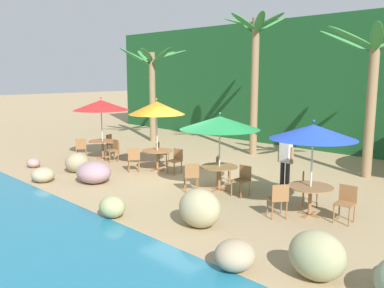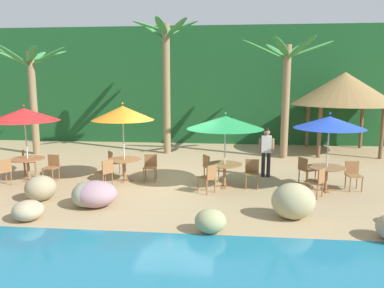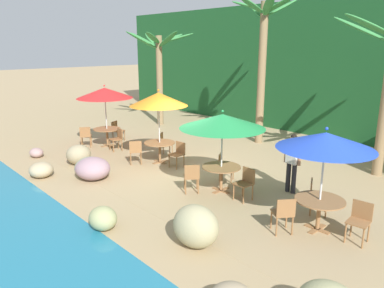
{
  "view_description": "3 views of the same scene",
  "coord_description": "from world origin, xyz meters",
  "px_view_note": "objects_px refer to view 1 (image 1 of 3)",
  "views": [
    {
      "loc": [
        9.55,
        -9.35,
        3.47
      ],
      "look_at": [
        0.22,
        -0.06,
        1.23
      ],
      "focal_mm": 38.87,
      "sensor_mm": 36.0,
      "label": 1
    },
    {
      "loc": [
        1.7,
        -11.8,
        3.36
      ],
      "look_at": [
        0.52,
        -0.12,
        1.33
      ],
      "focal_mm": 35.45,
      "sensor_mm": 36.0,
      "label": 2
    },
    {
      "loc": [
        8.3,
        -7.6,
        4.05
      ],
      "look_at": [
        -0.07,
        0.14,
        1.01
      ],
      "focal_mm": 34.77,
      "sensor_mm": 36.0,
      "label": 3
    }
  ],
  "objects_px": {
    "umbrella_green": "(220,123)",
    "umbrella_blue": "(313,132)",
    "dining_table_red": "(102,144)",
    "chair_green_left": "(191,175)",
    "chair_blue_inland": "(307,186)",
    "umbrella_orange": "(157,108)",
    "waiter_in_white": "(286,158)",
    "dining_table_green": "(219,170)",
    "palm_tree_third": "(374,73)",
    "chair_orange_inland": "(161,152)",
    "palm_tree_nearest": "(152,75)",
    "dining_table_blue": "(310,191)",
    "chair_red_seaward": "(114,149)",
    "chair_red_left": "(81,147)",
    "chair_blue_seaward": "(346,201)",
    "chair_orange_left": "(134,158)",
    "chair_orange_seaward": "(176,159)",
    "chair_green_seaward": "(243,178)",
    "chair_red_inland": "(111,143)",
    "palm_tree_second": "(255,60)",
    "dining_table_orange": "(157,154)",
    "chair_green_inland": "(221,167)",
    "umbrella_red": "(101,105)",
    "chair_blue_left": "(279,198)"
  },
  "relations": [
    {
      "from": "palm_tree_nearest",
      "to": "chair_orange_left",
      "type": "bearing_deg",
      "value": -45.04
    },
    {
      "from": "dining_table_orange",
      "to": "chair_blue_seaward",
      "type": "bearing_deg",
      "value": -2.32
    },
    {
      "from": "chair_red_left",
      "to": "palm_tree_nearest",
      "type": "relative_size",
      "value": 0.18
    },
    {
      "from": "chair_blue_seaward",
      "to": "palm_tree_third",
      "type": "relative_size",
      "value": 0.17
    },
    {
      "from": "umbrella_red",
      "to": "palm_tree_nearest",
      "type": "bearing_deg",
      "value": 114.97
    },
    {
      "from": "chair_orange_inland",
      "to": "palm_tree_nearest",
      "type": "relative_size",
      "value": 0.18
    },
    {
      "from": "chair_green_left",
      "to": "chair_red_inland",
      "type": "bearing_deg",
      "value": 166.16
    },
    {
      "from": "dining_table_orange",
      "to": "chair_orange_inland",
      "type": "bearing_deg",
      "value": 131.34
    },
    {
      "from": "dining_table_green",
      "to": "chair_green_seaward",
      "type": "distance_m",
      "value": 0.86
    },
    {
      "from": "chair_orange_left",
      "to": "umbrella_blue",
      "type": "xyz_separation_m",
      "value": [
        6.77,
        0.29,
        1.57
      ]
    },
    {
      "from": "palm_tree_third",
      "to": "chair_orange_inland",
      "type": "bearing_deg",
      "value": -149.58
    },
    {
      "from": "dining_table_red",
      "to": "chair_red_left",
      "type": "relative_size",
      "value": 1.26
    },
    {
      "from": "chair_orange_left",
      "to": "chair_blue_left",
      "type": "height_order",
      "value": "same"
    },
    {
      "from": "dining_table_blue",
      "to": "chair_blue_seaward",
      "type": "xyz_separation_m",
      "value": [
        0.84,
        0.18,
        -0.1
      ]
    },
    {
      "from": "umbrella_green",
      "to": "chair_red_inland",
      "type": "bearing_deg",
      "value": 172.79
    },
    {
      "from": "chair_orange_seaward",
      "to": "dining_table_green",
      "type": "height_order",
      "value": "chair_orange_seaward"
    },
    {
      "from": "chair_orange_seaward",
      "to": "dining_table_orange",
      "type": "bearing_deg",
      "value": -170.27
    },
    {
      "from": "waiter_in_white",
      "to": "chair_green_seaward",
      "type": "bearing_deg",
      "value": -112.34
    },
    {
      "from": "umbrella_green",
      "to": "waiter_in_white",
      "type": "xyz_separation_m",
      "value": [
        1.4,
        1.38,
        -1.05
      ]
    },
    {
      "from": "palm_tree_second",
      "to": "waiter_in_white",
      "type": "bearing_deg",
      "value": -43.64
    },
    {
      "from": "dining_table_green",
      "to": "umbrella_blue",
      "type": "distance_m",
      "value": 3.41
    },
    {
      "from": "chair_green_left",
      "to": "umbrella_orange",
      "type": "bearing_deg",
      "value": 158.95
    },
    {
      "from": "chair_orange_left",
      "to": "palm_tree_second",
      "type": "bearing_deg",
      "value": 79.86
    },
    {
      "from": "dining_table_green",
      "to": "palm_tree_third",
      "type": "relative_size",
      "value": 0.22
    },
    {
      "from": "umbrella_blue",
      "to": "dining_table_blue",
      "type": "height_order",
      "value": "umbrella_blue"
    },
    {
      "from": "chair_red_seaward",
      "to": "umbrella_green",
      "type": "distance_m",
      "value": 5.9
    },
    {
      "from": "waiter_in_white",
      "to": "chair_green_inland",
      "type": "bearing_deg",
      "value": -159.97
    },
    {
      "from": "chair_orange_inland",
      "to": "chair_green_left",
      "type": "xyz_separation_m",
      "value": [
        3.43,
        -1.74,
        0.0
      ]
    },
    {
      "from": "chair_green_left",
      "to": "waiter_in_white",
      "type": "relative_size",
      "value": 0.51
    },
    {
      "from": "chair_red_inland",
      "to": "palm_tree_second",
      "type": "bearing_deg",
      "value": 45.51
    },
    {
      "from": "umbrella_orange",
      "to": "umbrella_green",
      "type": "xyz_separation_m",
      "value": [
        3.31,
        -0.37,
        -0.22
      ]
    },
    {
      "from": "chair_orange_seaward",
      "to": "chair_blue_seaward",
      "type": "bearing_deg",
      "value": -3.93
    },
    {
      "from": "dining_table_green",
      "to": "palm_tree_nearest",
      "type": "distance_m",
      "value": 10.05
    },
    {
      "from": "umbrella_blue",
      "to": "chair_green_seaward",
      "type": "bearing_deg",
      "value": 176.25
    },
    {
      "from": "chair_blue_inland",
      "to": "chair_red_seaward",
      "type": "bearing_deg",
      "value": -176.71
    },
    {
      "from": "dining_table_red",
      "to": "chair_orange_seaward",
      "type": "relative_size",
      "value": 1.26
    },
    {
      "from": "chair_green_seaward",
      "to": "palm_tree_nearest",
      "type": "bearing_deg",
      "value": 154.77
    },
    {
      "from": "chair_blue_inland",
      "to": "umbrella_orange",
      "type": "bearing_deg",
      "value": -177.78
    },
    {
      "from": "chair_red_seaward",
      "to": "chair_orange_left",
      "type": "bearing_deg",
      "value": -14.54
    },
    {
      "from": "umbrella_orange",
      "to": "umbrella_green",
      "type": "bearing_deg",
      "value": -6.45
    },
    {
      "from": "dining_table_red",
      "to": "chair_green_left",
      "type": "height_order",
      "value": "chair_green_left"
    },
    {
      "from": "umbrella_blue",
      "to": "chair_blue_inland",
      "type": "xyz_separation_m",
      "value": [
        -0.49,
        0.7,
        -1.57
      ]
    },
    {
      "from": "chair_red_seaward",
      "to": "umbrella_green",
      "type": "xyz_separation_m",
      "value": [
        5.69,
        -0.13,
        1.53
      ]
    },
    {
      "from": "chair_green_left",
      "to": "umbrella_blue",
      "type": "xyz_separation_m",
      "value": [
        3.52,
        0.63,
        1.57
      ]
    },
    {
      "from": "dining_table_red",
      "to": "waiter_in_white",
      "type": "xyz_separation_m",
      "value": [
        7.95,
        1.22,
        0.37
      ]
    },
    {
      "from": "umbrella_green",
      "to": "dining_table_blue",
      "type": "distance_m",
      "value": 3.39
    },
    {
      "from": "chair_red_seaward",
      "to": "umbrella_orange",
      "type": "relative_size",
      "value": 0.33
    },
    {
      "from": "dining_table_green",
      "to": "chair_green_left",
      "type": "relative_size",
      "value": 1.26
    },
    {
      "from": "umbrella_green",
      "to": "umbrella_blue",
      "type": "height_order",
      "value": "umbrella_blue"
    },
    {
      "from": "chair_red_seaward",
      "to": "chair_blue_inland",
      "type": "relative_size",
      "value": 1.0
    }
  ]
}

